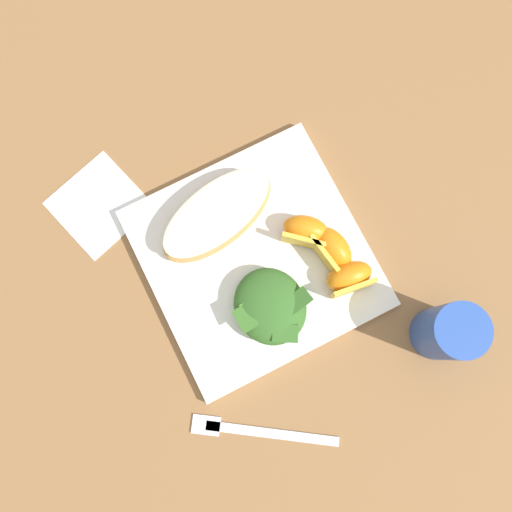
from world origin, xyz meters
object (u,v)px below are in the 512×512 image
at_px(orange_wedge_front, 350,278).
at_px(cheesy_pizza_bread, 217,215).
at_px(white_plate, 256,258).
at_px(orange_wedge_rear, 306,231).
at_px(drinking_blue_cup, 448,332).
at_px(orange_wedge_middle, 332,248).
at_px(metal_fork, 253,431).
at_px(green_salad_pile, 270,306).
at_px(paper_napkin, 99,205).

bearing_deg(orange_wedge_front, cheesy_pizza_bread, 37.26).
height_order(white_plate, orange_wedge_rear, orange_wedge_rear).
xyz_separation_m(orange_wedge_rear, drinking_blue_cup, (-0.19, -0.09, 0.02)).
distance_m(orange_wedge_middle, metal_fork, 0.25).
bearing_deg(orange_wedge_rear, green_salad_pile, 127.42).
bearing_deg(metal_fork, drinking_blue_cup, -89.70).
bearing_deg(orange_wedge_rear, orange_wedge_front, -164.86).
distance_m(green_salad_pile, orange_wedge_rear, 0.11).
xyz_separation_m(cheesy_pizza_bread, orange_wedge_rear, (-0.07, -0.09, 0.00)).
xyz_separation_m(cheesy_pizza_bread, orange_wedge_front, (-0.15, -0.11, 0.00)).
relative_size(orange_wedge_rear, drinking_blue_cup, 0.66).
distance_m(green_salad_pile, orange_wedge_front, 0.11).
relative_size(green_salad_pile, paper_napkin, 0.97).
bearing_deg(green_salad_pile, orange_wedge_middle, -74.13).
distance_m(green_salad_pile, metal_fork, 0.16).
height_order(orange_wedge_middle, drinking_blue_cup, drinking_blue_cup).
bearing_deg(paper_napkin, cheesy_pizza_bread, -124.76).
bearing_deg(drinking_blue_cup, green_salad_pile, 54.51).
xyz_separation_m(orange_wedge_rear, paper_napkin, (0.17, 0.23, -0.03)).
distance_m(white_plate, orange_wedge_middle, 0.10).
distance_m(orange_wedge_rear, paper_napkin, 0.28).
relative_size(orange_wedge_front, orange_wedge_middle, 0.99).
height_order(white_plate, paper_napkin, white_plate).
height_order(cheesy_pizza_bread, drinking_blue_cup, drinking_blue_cup).
bearing_deg(green_salad_pile, cheesy_pizza_bread, 3.08).
bearing_deg(paper_napkin, orange_wedge_rear, -125.89).
bearing_deg(drinking_blue_cup, white_plate, 40.25).
bearing_deg(orange_wedge_rear, metal_fork, 137.95).
relative_size(cheesy_pizza_bread, drinking_blue_cup, 1.75).
xyz_separation_m(cheesy_pizza_bread, drinking_blue_cup, (-0.26, -0.19, 0.02)).
bearing_deg(green_salad_pile, orange_wedge_rear, -52.58).
distance_m(orange_wedge_front, paper_napkin, 0.35).
relative_size(cheesy_pizza_bread, paper_napkin, 1.67).
height_order(white_plate, drinking_blue_cup, drinking_blue_cup).
bearing_deg(orange_wedge_middle, metal_fork, 129.15).
relative_size(cheesy_pizza_bread, orange_wedge_middle, 2.83).
bearing_deg(white_plate, green_salad_pile, 167.95).
distance_m(white_plate, cheesy_pizza_bread, 0.08).
bearing_deg(metal_fork, orange_wedge_front, -59.61).
distance_m(orange_wedge_rear, metal_fork, 0.26).
bearing_deg(orange_wedge_rear, orange_wedge_middle, -150.89).
bearing_deg(cheesy_pizza_bread, paper_napkin, 55.24).
bearing_deg(drinking_blue_cup, cheesy_pizza_bread, 35.17).
distance_m(cheesy_pizza_bread, orange_wedge_front, 0.19).
relative_size(paper_napkin, metal_fork, 0.66).
xyz_separation_m(white_plate, metal_fork, (-0.20, 0.10, -0.01)).
height_order(green_salad_pile, metal_fork, green_salad_pile).
relative_size(orange_wedge_middle, paper_napkin, 0.59).
bearing_deg(orange_wedge_front, green_salad_pile, 82.77).
relative_size(metal_fork, drinking_blue_cup, 1.58).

